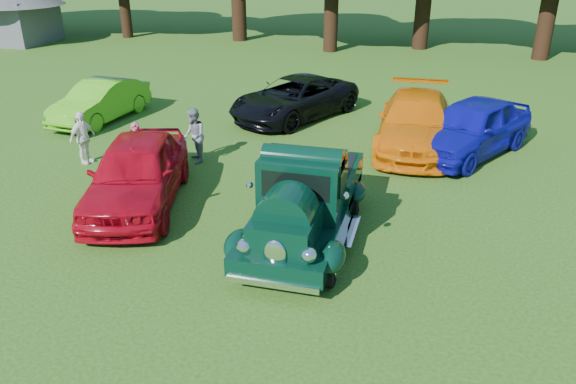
% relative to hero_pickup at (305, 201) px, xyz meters
% --- Properties ---
extents(ground, '(120.00, 120.00, 0.00)m').
position_rel_hero_pickup_xyz_m(ground, '(-1.43, -0.88, -0.88)').
color(ground, '#1E4B11').
rests_on(ground, ground).
extents(hero_pickup, '(2.42, 5.19, 2.03)m').
position_rel_hero_pickup_xyz_m(hero_pickup, '(0.00, 0.00, 0.00)').
color(hero_pickup, black).
rests_on(hero_pickup, ground).
extents(red_convertible, '(3.30, 5.39, 1.71)m').
position_rel_hero_pickup_xyz_m(red_convertible, '(-4.40, 0.60, -0.02)').
color(red_convertible, '#A90715').
rests_on(red_convertible, ground).
extents(back_car_lime, '(1.91, 4.47, 1.43)m').
position_rel_hero_pickup_xyz_m(back_car_lime, '(-9.20, 6.68, -0.16)').
color(back_car_lime, '#46A716').
rests_on(back_car_lime, ground).
extents(back_car_black, '(4.58, 5.88, 1.49)m').
position_rel_hero_pickup_xyz_m(back_car_black, '(-2.45, 8.82, -0.14)').
color(back_car_black, black).
rests_on(back_car_black, ground).
extents(back_car_orange, '(2.38, 5.69, 1.64)m').
position_rel_hero_pickup_xyz_m(back_car_orange, '(2.05, 6.72, -0.06)').
color(back_car_orange, orange).
rests_on(back_car_orange, ground).
extents(back_car_blue, '(4.33, 5.38, 1.72)m').
position_rel_hero_pickup_xyz_m(back_car_blue, '(3.71, 6.45, -0.02)').
color(back_car_blue, '#0D0D97').
rests_on(back_car_blue, ground).
extents(spectator_pink, '(0.61, 0.47, 1.48)m').
position_rel_hero_pickup_xyz_m(spectator_pink, '(-5.41, 2.46, -0.14)').
color(spectator_pink, '#C04F63').
rests_on(spectator_pink, ground).
extents(spectator_grey, '(0.95, 1.00, 1.64)m').
position_rel_hero_pickup_xyz_m(spectator_grey, '(-4.20, 3.65, -0.06)').
color(spectator_grey, gray).
rests_on(spectator_grey, ground).
extents(spectator_white, '(0.60, 0.98, 1.57)m').
position_rel_hero_pickup_xyz_m(spectator_white, '(-7.35, 2.76, -0.10)').
color(spectator_white, white).
rests_on(spectator_white, ground).
extents(gazebo, '(6.40, 6.40, 3.90)m').
position_rel_hero_pickup_xyz_m(gazebo, '(-23.43, 20.12, 1.52)').
color(gazebo, '#505055').
rests_on(gazebo, ground).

